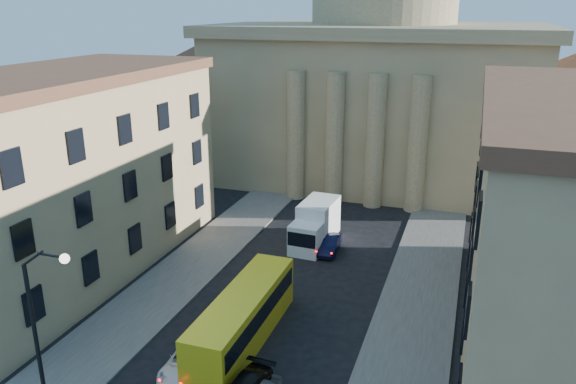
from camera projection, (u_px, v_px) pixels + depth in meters
name	position (u px, v px, depth m)	size (l,w,h in m)	color
sidewalk_left	(143.00, 308.00, 36.76)	(5.00, 60.00, 0.15)	#514E4A
sidewalk_right	(405.00, 358.00, 31.58)	(5.00, 60.00, 0.15)	#514E4A
church	(380.00, 70.00, 64.12)	(68.02, 28.76, 36.60)	#827350
building_left	(63.00, 173.00, 40.62)	(11.60, 26.60, 14.70)	tan
street_lamp	(42.00, 319.00, 25.66)	(2.62, 0.44, 8.83)	black
car_left_mid	(188.00, 361.00, 30.40)	(2.11, 4.58, 1.27)	white
car_right_distant	(330.00, 244.00, 45.21)	(1.37, 3.93, 1.30)	black
city_bus	(243.00, 316.00, 32.80)	(2.58, 11.03, 3.11)	yellow
box_truck	(315.00, 225.00, 46.43)	(2.82, 6.46, 3.48)	white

